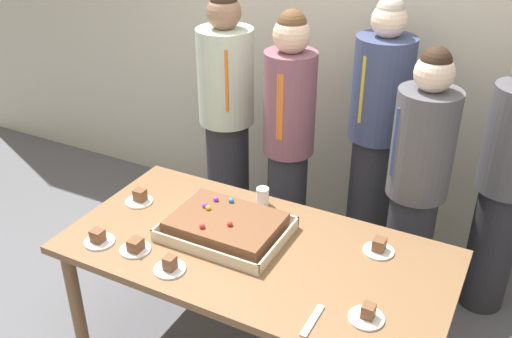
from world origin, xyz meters
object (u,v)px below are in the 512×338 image
(plated_slice_far_left, at_px, (379,248))
(person_left_edge_reaching, at_px, (227,121))
(plated_slice_center_back, at_px, (170,266))
(person_striped_tie_right, at_px, (417,187))
(plated_slice_near_left, at_px, (99,239))
(person_serving_front, at_px, (288,141))
(cake_server_utensil, at_px, (312,321))
(plated_slice_far_right, at_px, (140,198))
(person_far_right_suit, at_px, (507,181))
(plated_slice_center_front, at_px, (367,315))
(person_green_shirt_behind, at_px, (376,137))
(party_table, at_px, (255,262))
(plated_slice_near_right, at_px, (136,247))
(drink_cup_nearest, at_px, (263,196))
(sheet_cake, at_px, (226,226))

(plated_slice_far_left, bearing_deg, person_left_edge_reaching, 150.60)
(plated_slice_center_back, relative_size, person_striped_tie_right, 0.09)
(plated_slice_near_left, distance_m, person_serving_front, 1.30)
(plated_slice_near_left, bearing_deg, cake_server_utensil, -0.90)
(plated_slice_near_left, distance_m, plated_slice_center_back, 0.44)
(plated_slice_far_left, height_order, cake_server_utensil, plated_slice_far_left)
(person_left_edge_reaching, bearing_deg, plated_slice_far_right, -33.09)
(person_serving_front, height_order, person_far_right_suit, person_serving_front)
(plated_slice_center_front, relative_size, person_green_shirt_behind, 0.08)
(party_table, distance_m, person_far_right_suit, 1.49)
(party_table, bearing_deg, plated_slice_near_left, -156.16)
(plated_slice_near_right, xyz_separation_m, drink_cup_nearest, (0.35, 0.66, 0.03))
(person_far_right_suit, bearing_deg, person_striped_tie_right, -7.84)
(person_far_right_suit, xyz_separation_m, person_left_edge_reaching, (-1.72, -0.12, 0.06))
(plated_slice_far_right, bearing_deg, plated_slice_near_right, -54.65)
(person_green_shirt_behind, bearing_deg, person_serving_front, -40.01)
(party_table, bearing_deg, plated_slice_far_right, 173.65)
(drink_cup_nearest, xyz_separation_m, person_serving_front, (-0.09, 0.52, 0.09))
(plated_slice_far_left, height_order, drink_cup_nearest, drink_cup_nearest)
(plated_slice_near_left, relative_size, person_striped_tie_right, 0.09)
(drink_cup_nearest, height_order, cake_server_utensil, drink_cup_nearest)
(drink_cup_nearest, bearing_deg, person_left_edge_reaching, 133.92)
(plated_slice_far_left, distance_m, cake_server_utensil, 0.59)
(sheet_cake, bearing_deg, plated_slice_far_right, 175.72)
(sheet_cake, height_order, plated_slice_center_front, sheet_cake)
(drink_cup_nearest, distance_m, person_striped_tie_right, 0.84)
(person_left_edge_reaching, bearing_deg, person_serving_front, 52.57)
(person_far_right_suit, bearing_deg, plated_slice_far_right, -11.64)
(plated_slice_far_right, relative_size, drink_cup_nearest, 1.50)
(person_green_shirt_behind, bearing_deg, plated_slice_near_right, -6.45)
(drink_cup_nearest, bearing_deg, plated_slice_center_back, -99.44)
(sheet_cake, height_order, plated_slice_near_left, sheet_cake)
(plated_slice_near_right, relative_size, plated_slice_center_back, 1.00)
(cake_server_utensil, xyz_separation_m, person_green_shirt_behind, (-0.21, 1.50, 0.16))
(party_table, xyz_separation_m, cake_server_utensil, (0.44, -0.33, 0.09))
(person_serving_front, relative_size, person_far_right_suit, 1.04)
(plated_slice_far_right, bearing_deg, plated_slice_far_left, 7.44)
(party_table, bearing_deg, plated_slice_far_left, 25.46)
(person_striped_tie_right, bearing_deg, person_green_shirt_behind, -91.30)
(plated_slice_center_front, xyz_separation_m, person_green_shirt_behind, (-0.40, 1.38, 0.14))
(plated_slice_center_front, bearing_deg, sheet_cake, 162.70)
(person_left_edge_reaching, bearing_deg, person_green_shirt_behind, 72.38)
(plated_slice_far_right, bearing_deg, person_striped_tie_right, 27.92)
(sheet_cake, bearing_deg, plated_slice_center_front, -17.30)
(plated_slice_far_left, xyz_separation_m, person_green_shirt_behind, (-0.31, 0.91, 0.14))
(party_table, relative_size, person_striped_tie_right, 1.16)
(plated_slice_near_left, bearing_deg, party_table, 23.84)
(person_serving_front, relative_size, person_left_edge_reaching, 0.97)
(party_table, bearing_deg, person_green_shirt_behind, 78.89)
(person_green_shirt_behind, height_order, person_far_right_suit, person_green_shirt_behind)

